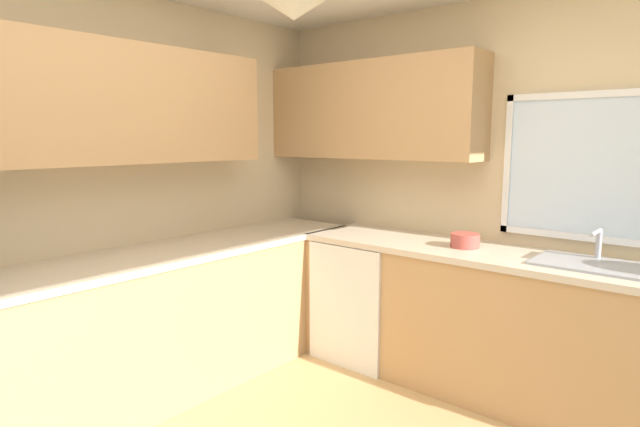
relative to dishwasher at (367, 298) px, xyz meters
name	(u,v)px	position (x,y,z in m)	size (l,w,h in m)	color
room_shell	(258,100)	(0.03, -1.09, 1.37)	(3.69, 4.10, 2.56)	beige
counter_run_left	(108,339)	(-0.66, -1.65, 0.02)	(0.65, 3.71, 0.91)	tan
counter_run_back	(507,326)	(1.03, 0.03, 0.02)	(2.78, 0.65, 0.91)	tan
dishwasher	(367,298)	(0.00, 0.00, 0.00)	(0.60, 0.60, 0.87)	white
sink_assembly	(591,263)	(1.46, 0.04, 0.49)	(0.57, 0.40, 0.19)	#9EA0A5
bowl	(465,240)	(0.73, 0.03, 0.52)	(0.18, 0.18, 0.09)	#B74C42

